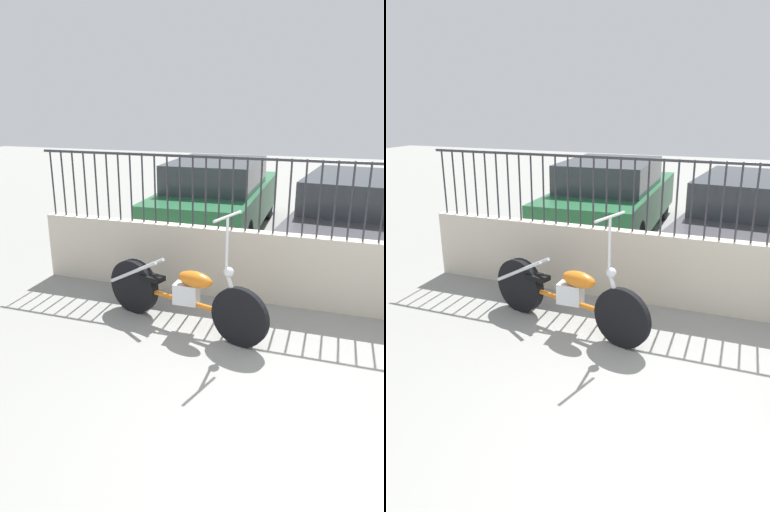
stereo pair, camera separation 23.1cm
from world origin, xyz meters
The scene contains 6 objects.
ground_plane centered at (0.00, 0.00, 0.00)m, with size 40.00×40.00×0.00m, color gray.
low_wall centered at (0.00, 2.63, 0.47)m, with size 8.74×0.18×0.94m.
fence_railing centered at (0.00, 2.63, 1.54)m, with size 8.74×0.04×0.93m.
motorcycle_orange centered at (-2.01, 1.62, 0.40)m, with size 2.12×0.80×1.43m.
car_green centered at (-2.65, 5.69, 0.73)m, with size 1.95×4.54×1.46m.
car_dark_grey centered at (-0.04, 5.08, 0.70)m, with size 2.22×4.69×1.39m.
Camera 2 is at (-0.03, -2.87, 2.51)m, focal length 32.00 mm.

